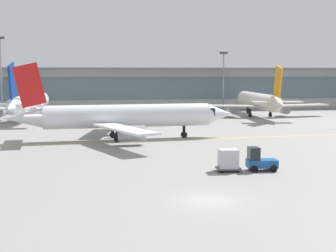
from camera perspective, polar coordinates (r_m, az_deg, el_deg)
ground_plane at (r=34.47m, az=4.51°, el=-8.38°), size 400.00×400.00×0.00m
taxiway_centreline_stripe at (r=62.98m, az=-4.37°, el=-1.76°), size 109.60×10.15×0.01m
terminal_concourse at (r=118.11m, az=-5.21°, el=4.30°), size 212.51×11.00×9.60m
gate_airplane_1 at (r=93.42m, az=-15.40°, el=2.48°), size 28.38×30.66×10.15m
gate_airplane_2 at (r=99.87m, az=10.19°, el=2.77°), size 27.58×29.69×9.83m
taxiing_regional_jet at (r=64.57m, az=-4.87°, el=1.06°), size 29.64×27.44×9.81m
baggage_tug at (r=44.92m, az=10.30°, el=-3.88°), size 2.69×1.78×2.10m
cargo_dolly_lead at (r=44.25m, az=6.82°, el=-3.77°), size 2.21×1.74×1.94m
apron_light_mast_1 at (r=111.00m, az=-18.34°, el=5.83°), size 1.80×0.36×15.90m
apron_light_mast_2 at (r=115.18m, az=6.28°, el=5.41°), size 1.80×0.36×13.15m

